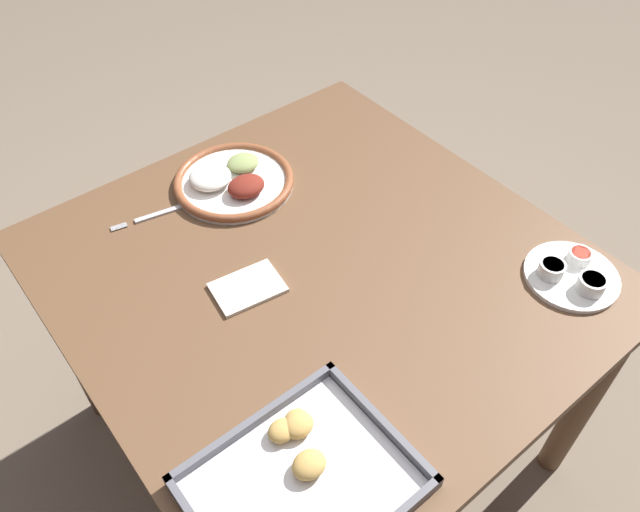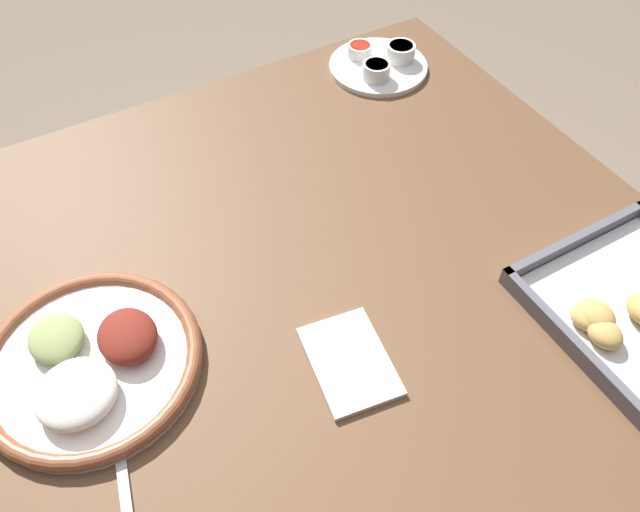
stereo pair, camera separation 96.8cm
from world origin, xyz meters
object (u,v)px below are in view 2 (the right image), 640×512
at_px(dinner_plate, 91,363).
at_px(saucer_plate, 380,63).
at_px(fork, 125,494).
at_px(napkin, 350,361).

xyz_separation_m(dinner_plate, saucer_plate, (-0.37, 0.66, 0.00)).
xyz_separation_m(dinner_plate, fork, (0.17, -0.02, -0.01)).
relative_size(fork, napkin, 1.46).
height_order(fork, napkin, napkin).
bearing_deg(saucer_plate, fork, -51.71).
bearing_deg(saucer_plate, dinner_plate, -61.16).
height_order(dinner_plate, saucer_plate, dinner_plate).
xyz_separation_m(fork, saucer_plate, (-0.54, 0.68, 0.01)).
relative_size(dinner_plate, saucer_plate, 1.48).
bearing_deg(fork, saucer_plate, 139.75).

